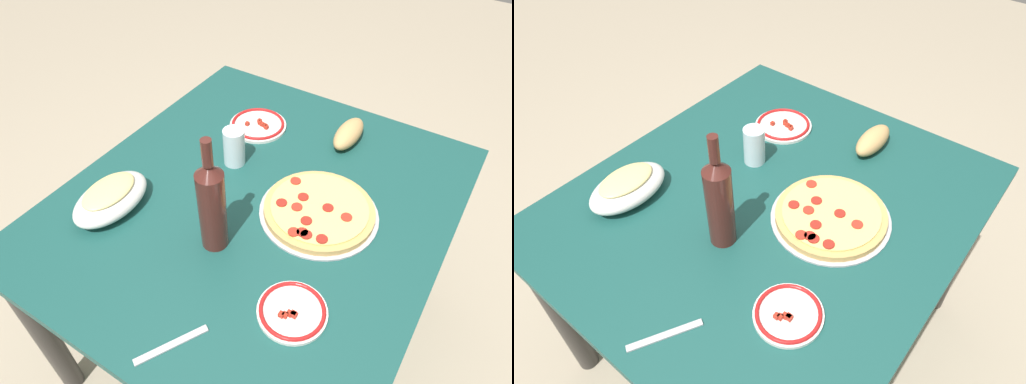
# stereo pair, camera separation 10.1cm
# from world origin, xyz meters

# --- Properties ---
(ground_plane) EXTENTS (8.00, 8.00, 0.00)m
(ground_plane) POSITION_xyz_m (0.00, 0.00, 0.00)
(ground_plane) COLOR tan
(ground_plane) RESTS_ON ground
(dining_table) EXTENTS (1.17, 1.04, 0.74)m
(dining_table) POSITION_xyz_m (0.00, 0.00, 0.62)
(dining_table) COLOR #194C47
(dining_table) RESTS_ON ground
(pepperoni_pizza) EXTENTS (0.33, 0.33, 0.03)m
(pepperoni_pizza) POSITION_xyz_m (-0.04, 0.18, 0.76)
(pepperoni_pizza) COLOR #B7B7BC
(pepperoni_pizza) RESTS_ON dining_table
(baked_pasta_dish) EXTENTS (0.24, 0.15, 0.08)m
(baked_pasta_dish) POSITION_xyz_m (0.24, -0.32, 0.78)
(baked_pasta_dish) COLOR white
(baked_pasta_dish) RESTS_ON dining_table
(wine_bottle) EXTENTS (0.07, 0.07, 0.34)m
(wine_bottle) POSITION_xyz_m (0.19, -0.01, 0.88)
(wine_bottle) COLOR #471E19
(wine_bottle) RESTS_ON dining_table
(water_glass) EXTENTS (0.07, 0.07, 0.12)m
(water_glass) POSITION_xyz_m (-0.11, -0.14, 0.80)
(water_glass) COLOR silver
(water_glass) RESTS_ON dining_table
(side_plate_near) EXTENTS (0.16, 0.16, 0.02)m
(side_plate_near) POSITION_xyz_m (0.27, 0.27, 0.75)
(side_plate_near) COLOR white
(side_plate_near) RESTS_ON dining_table
(side_plate_far) EXTENTS (0.19, 0.19, 0.02)m
(side_plate_far) POSITION_xyz_m (-0.30, -0.18, 0.75)
(side_plate_far) COLOR white
(side_plate_far) RESTS_ON dining_table
(bread_loaf) EXTENTS (0.17, 0.07, 0.07)m
(bread_loaf) POSITION_xyz_m (-0.39, 0.11, 0.77)
(bread_loaf) COLOR tan
(bread_loaf) RESTS_ON dining_table
(fork_left) EXTENTS (0.16, 0.10, 0.00)m
(fork_left) POSITION_xyz_m (0.48, 0.08, 0.74)
(fork_left) COLOR #B7B7BC
(fork_left) RESTS_ON dining_table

